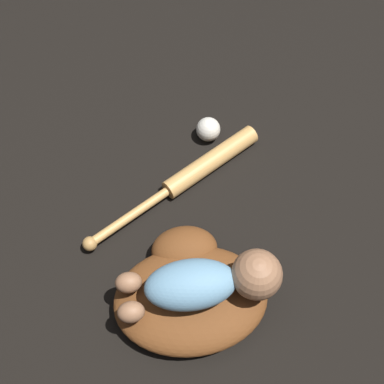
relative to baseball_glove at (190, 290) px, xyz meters
name	(u,v)px	position (x,y,z in m)	size (l,w,h in m)	color
ground_plane	(170,320)	(-0.06, -0.05, -0.04)	(6.00, 6.00, 0.00)	black
baseball_glove	(190,290)	(0.00, 0.00, 0.00)	(0.38, 0.34, 0.09)	brown
baby_figure	(211,282)	(0.04, -0.03, 0.09)	(0.37, 0.14, 0.11)	#6693B2
baseball_bat	(195,172)	(0.09, 0.33, -0.02)	(0.52, 0.28, 0.05)	tan
baseball	(208,129)	(0.15, 0.46, -0.01)	(0.07, 0.07, 0.07)	silver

